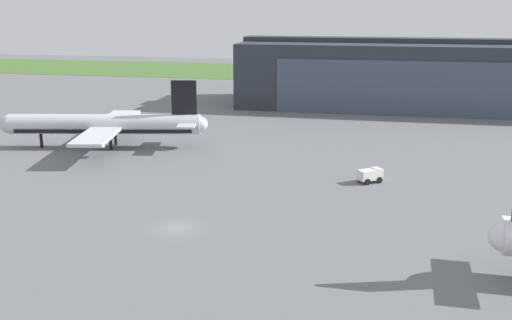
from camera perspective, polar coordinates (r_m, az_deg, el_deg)
The scene contains 5 objects.
ground_plane at distance 71.76m, azimuth -7.46°, elevation -6.41°, with size 440.00×440.00×0.00m, color slate.
grass_field_strip at distance 233.65m, azimuth 6.30°, elevation 8.26°, with size 440.00×56.00×0.08m, color #476D31.
maintenance_hangar at distance 158.54m, azimuth 15.40°, elevation 7.81°, with size 90.62×28.88×17.33m.
airliner_far_left at distance 112.72m, azimuth -14.18°, elevation 3.26°, with size 37.30×31.55×12.37m.
ops_van at distance 90.05m, azimuth 10.79°, elevation -1.39°, with size 3.91×3.60×2.04m.
Camera 1 is at (22.73, -63.06, 25.61)m, focal length 42.09 mm.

